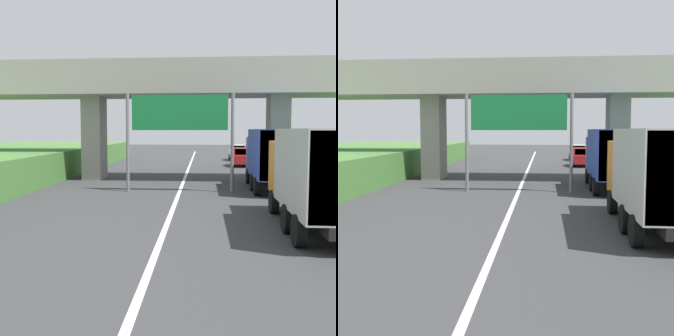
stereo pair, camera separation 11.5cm
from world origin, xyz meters
The scene contains 9 objects.
lane_centre_stripe centered at (0.00, 24.39, 0.00)m, with size 0.20×88.79×0.01m, color white.
overpass_bridge centered at (0.00, 30.49, 5.96)m, with size 40.00×4.80×7.89m.
overhead_highway_sign centered at (0.00, 24.40, 3.98)m, with size 5.88×0.18×5.39m.
truck_orange centered at (5.14, 15.87, 1.93)m, with size 2.44×7.30×3.44m.
truck_blue centered at (5.14, 25.69, 1.93)m, with size 2.44×7.30×3.44m.
car_red centered at (4.90, 41.70, 0.86)m, with size 1.86×4.10×1.72m.
car_white centered at (5.15, 49.82, 0.86)m, with size 1.86×4.10×1.72m.
construction_barrel_4 centered at (6.55, 18.97, 0.46)m, with size 0.57×0.57×0.90m.
construction_barrel_5 centered at (6.53, 22.62, 0.46)m, with size 0.57×0.57×0.90m.
Camera 1 is at (1.29, 1.09, 3.40)m, focal length 45.89 mm.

